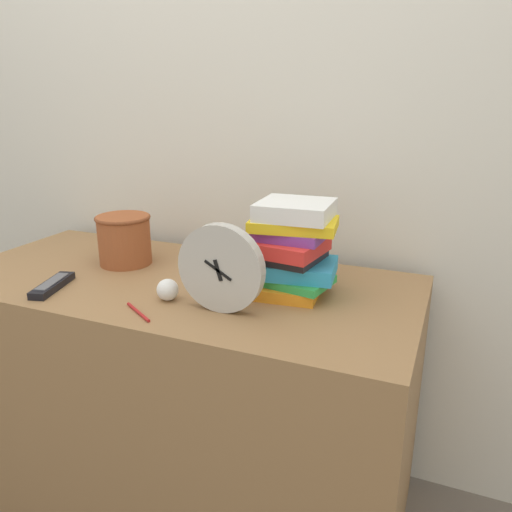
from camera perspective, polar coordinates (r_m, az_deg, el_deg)
name	(u,v)px	position (r m, az deg, el deg)	size (l,w,h in m)	color
wall_back	(231,120)	(1.71, -2.82, 15.30)	(6.00, 0.04, 2.40)	silver
desk	(183,394)	(1.64, -8.40, -15.36)	(1.37, 0.64, 0.77)	olive
desk_clock	(221,269)	(1.20, -4.05, -1.44)	(0.22, 0.03, 0.22)	#B7B2A8
book_stack	(290,249)	(1.32, 3.91, 0.84)	(0.27, 0.21, 0.25)	orange
basket	(124,238)	(1.61, -14.82, 1.99)	(0.17, 0.17, 0.15)	#994C28
tv_remote	(52,285)	(1.48, -22.24, -3.09)	(0.09, 0.18, 0.02)	black
crumpled_paper_ball	(168,290)	(1.31, -10.06, -3.82)	(0.06, 0.06, 0.06)	white
pen	(138,312)	(1.26, -13.31, -6.25)	(0.11, 0.07, 0.01)	#B21E1E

